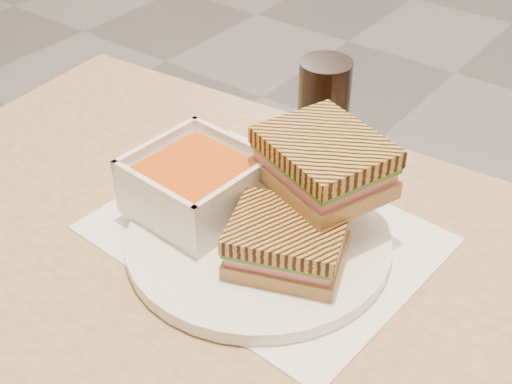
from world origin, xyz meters
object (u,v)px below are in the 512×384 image
Objects in this scene: plate at (258,240)px; panini_lower at (287,242)px; soup_bowl at (196,186)px; cola_glass at (323,113)px.

plate is 0.06m from panini_lower.
soup_bowl is 0.14m from panini_lower.
plate is 0.20m from cola_glass.
plate is at bearing 161.66° from panini_lower.
cola_glass reaches higher than soup_bowl.
plate is at bearing -78.05° from cola_glass.
cola_glass is at bearing 101.95° from plate.
panini_lower is at bearing -18.34° from plate.
soup_bowl is at bearing -103.21° from cola_glass.
soup_bowl is at bearing 174.76° from panini_lower.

